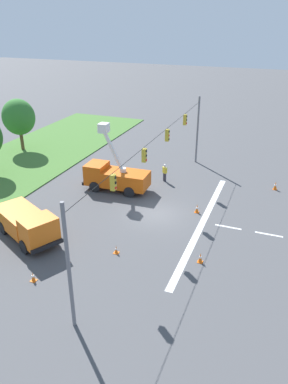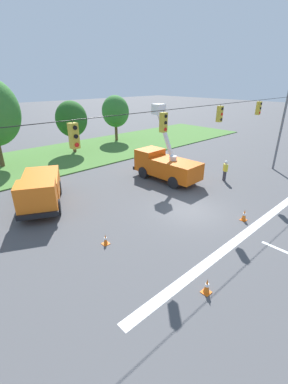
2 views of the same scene
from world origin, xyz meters
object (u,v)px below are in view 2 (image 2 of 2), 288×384
road_worker (225,169)px  traffic_cone_foreground_right (180,165)px  tree_east (71,119)px  tree_far_east (115,112)px  traffic_cone_near_bucket (105,240)px  utility_truck_bucket_lift (165,164)px  traffic_cone_lane_edge_b (207,286)px  traffic_cone_mid_left (244,215)px  utility_truck_support_near (40,189)px

road_worker → traffic_cone_foreground_right: road_worker is taller
tree_east → tree_far_east: 7.75m
traffic_cone_foreground_right → traffic_cone_near_bucket: size_ratio=1.21×
utility_truck_bucket_lift → traffic_cone_near_bucket: size_ratio=10.64×
tree_east → road_worker: (4.79, -17.15, -2.89)m
tree_far_east → traffic_cone_lane_edge_b: 29.44m
traffic_cone_near_bucket → traffic_cone_lane_edge_b: (1.05, -5.59, 0.07)m
traffic_cone_mid_left → utility_truck_support_near: bearing=128.3°
tree_far_east → utility_truck_support_near: bearing=-141.4°
tree_far_east → traffic_cone_mid_left: tree_far_east is taller
traffic_cone_mid_left → traffic_cone_lane_edge_b: 6.92m
tree_far_east → traffic_cone_mid_left: (-7.96, -23.41, -3.66)m
tree_east → traffic_cone_foreground_right: size_ratio=8.32×
traffic_cone_lane_edge_b → tree_east: bearing=73.3°
road_worker → traffic_cone_foreground_right: size_ratio=2.50×
tree_east → road_worker: size_ratio=3.33×
traffic_cone_foreground_right → traffic_cone_near_bucket: traffic_cone_foreground_right is taller
tree_far_east → traffic_cone_near_bucket: (-15.67, -19.70, -3.75)m
utility_truck_bucket_lift → utility_truck_support_near: 10.18m
traffic_cone_lane_edge_b → traffic_cone_near_bucket: bearing=100.6°
utility_truck_support_near → traffic_cone_mid_left: bearing=-51.7°
traffic_cone_mid_left → traffic_cone_near_bucket: 8.56m
traffic_cone_lane_edge_b → utility_truck_support_near: bearing=97.4°
traffic_cone_near_bucket → traffic_cone_mid_left: bearing=-25.7°
utility_truck_support_near → road_worker: (13.45, -5.95, -0.23)m
tree_east → traffic_cone_lane_edge_b: bearing=-106.7°
traffic_cone_near_bucket → road_worker: bearing=3.5°
tree_east → road_worker: tree_east is taller
tree_far_east → traffic_cone_foreground_right: 15.05m
tree_far_east → traffic_cone_mid_left: bearing=-108.8°
tree_far_east → utility_truck_support_near: 20.94m
tree_far_east → utility_truck_bucket_lift: utility_truck_bucket_lift is taller
utility_truck_support_near → road_worker: size_ratio=3.66×
utility_truck_support_near → utility_truck_bucket_lift: bearing=-13.0°
traffic_cone_foreground_right → traffic_cone_near_bucket: (-12.57, -5.44, -0.07)m
traffic_cone_foreground_right → traffic_cone_lane_edge_b: (-11.52, -11.03, -0.01)m
traffic_cone_foreground_right → traffic_cone_mid_left: traffic_cone_mid_left is taller
tree_far_east → utility_truck_bucket_lift: (-6.30, -15.24, -2.64)m
utility_truck_bucket_lift → road_worker: 5.10m
tree_east → utility_truck_bucket_lift: size_ratio=0.95×
tree_east → traffic_cone_near_bucket: size_ratio=10.10×
road_worker → traffic_cone_lane_edge_b: 13.49m
tree_far_east → traffic_cone_lane_edge_b: tree_far_east is taller
traffic_cone_foreground_right → traffic_cone_lane_edge_b: 15.95m
traffic_cone_lane_edge_b → traffic_cone_mid_left: bearing=15.7°
utility_truck_support_near → traffic_cone_mid_left: size_ratio=8.77×
tree_east → traffic_cone_near_bucket: 20.03m
tree_far_east → traffic_cone_foreground_right: (-3.10, -14.26, -3.68)m
traffic_cone_mid_left → road_worker: bearing=41.0°
tree_far_east → utility_truck_support_near: size_ratio=0.95×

